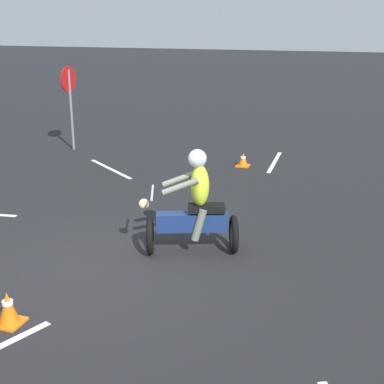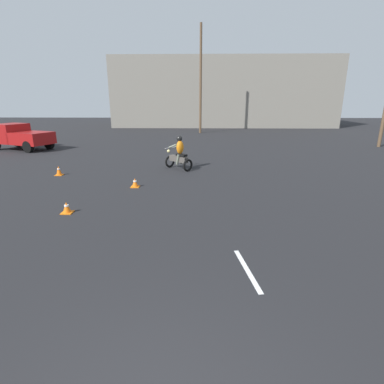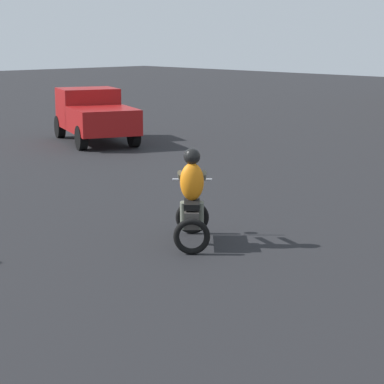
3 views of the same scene
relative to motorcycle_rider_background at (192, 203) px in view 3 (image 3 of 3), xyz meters
name	(u,v)px [view 3 (image 3 of 3)]	position (x,y,z in m)	size (l,w,h in m)	color
motorcycle_rider_background	(192,203)	(0.00, 0.00, 0.00)	(1.43, 1.40, 1.66)	black
pickup_truck	(95,114)	(-11.30, 6.09, 0.20)	(4.54, 3.27, 1.73)	black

